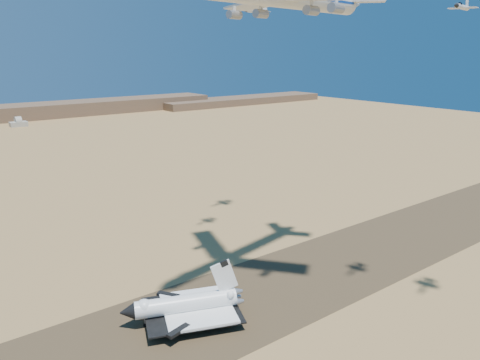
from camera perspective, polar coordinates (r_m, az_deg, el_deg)
ground at (r=168.87m, az=-1.50°, el=-15.22°), size 1200.00×1200.00×0.00m
runway at (r=168.85m, az=-1.50°, el=-15.21°), size 600.00×50.00×0.06m
ridgeline at (r=667.08m, az=-24.31°, el=7.38°), size 960.00×90.00×18.00m
shuttle at (r=160.09m, az=-6.71°, el=-14.96°), size 41.15×33.96×20.01m
crew_a at (r=158.76m, az=-2.71°, el=-16.99°), size 0.64×0.81×1.93m
crew_b at (r=159.21m, az=-1.37°, el=-16.93°), size 0.92×0.89×1.67m
crew_c at (r=160.46m, az=-2.01°, el=-16.61°), size 1.10×1.19×1.83m
chase_jet_a at (r=158.41m, az=25.42°, el=18.54°), size 14.52×8.38×3.69m
chase_jet_c at (r=199.20m, az=0.08°, el=20.28°), size 13.76×7.95×3.50m
chase_jet_d at (r=229.03m, az=1.97°, el=19.89°), size 16.60×9.17×4.15m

